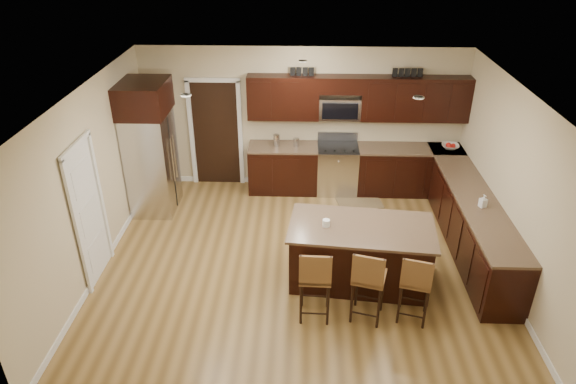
{
  "coord_description": "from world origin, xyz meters",
  "views": [
    {
      "loc": [
        0.04,
        -6.39,
        4.74
      ],
      "look_at": [
        -0.19,
        0.4,
        1.05
      ],
      "focal_mm": 32.0,
      "sensor_mm": 36.0,
      "label": 1
    }
  ],
  "objects_px": {
    "range": "(337,168)",
    "stool_mid": "(369,278)",
    "island": "(360,255)",
    "refrigerator": "(150,147)",
    "stool_left": "(315,277)",
    "stool_right": "(416,281)"
  },
  "relations": [
    {
      "from": "island",
      "to": "stool_mid",
      "type": "relative_size",
      "value": 1.95
    },
    {
      "from": "range",
      "to": "stool_right",
      "type": "xyz_separation_m",
      "value": [
        0.81,
        -3.62,
        0.17
      ]
    },
    {
      "from": "stool_left",
      "to": "refrigerator",
      "type": "relative_size",
      "value": 0.46
    },
    {
      "from": "island",
      "to": "refrigerator",
      "type": "height_order",
      "value": "refrigerator"
    },
    {
      "from": "island",
      "to": "stool_right",
      "type": "bearing_deg",
      "value": -47.44
    },
    {
      "from": "range",
      "to": "island",
      "type": "distance_m",
      "value": 2.78
    },
    {
      "from": "range",
      "to": "stool_mid",
      "type": "height_order",
      "value": "range"
    },
    {
      "from": "stool_left",
      "to": "refrigerator",
      "type": "height_order",
      "value": "refrigerator"
    },
    {
      "from": "island",
      "to": "stool_mid",
      "type": "distance_m",
      "value": 0.88
    },
    {
      "from": "stool_left",
      "to": "refrigerator",
      "type": "xyz_separation_m",
      "value": [
        -2.83,
        2.85,
        0.53
      ]
    },
    {
      "from": "stool_left",
      "to": "island",
      "type": "bearing_deg",
      "value": 54.13
    },
    {
      "from": "stool_mid",
      "to": "stool_left",
      "type": "bearing_deg",
      "value": -164.49
    },
    {
      "from": "stool_mid",
      "to": "refrigerator",
      "type": "xyz_separation_m",
      "value": [
        -3.51,
        2.85,
        0.53
      ]
    },
    {
      "from": "stool_left",
      "to": "range",
      "type": "bearing_deg",
      "value": 84.57
    },
    {
      "from": "island",
      "to": "refrigerator",
      "type": "distance_m",
      "value": 4.1
    },
    {
      "from": "stool_right",
      "to": "stool_mid",
      "type": "bearing_deg",
      "value": -164.54
    },
    {
      "from": "island",
      "to": "range",
      "type": "bearing_deg",
      "value": 99.81
    },
    {
      "from": "range",
      "to": "stool_right",
      "type": "bearing_deg",
      "value": -77.37
    },
    {
      "from": "range",
      "to": "stool_mid",
      "type": "xyz_separation_m",
      "value": [
        0.21,
        -3.62,
        0.21
      ]
    },
    {
      "from": "stool_mid",
      "to": "stool_right",
      "type": "bearing_deg",
      "value": 15.6
    },
    {
      "from": "island",
      "to": "stool_left",
      "type": "relative_size",
      "value": 1.95
    },
    {
      "from": "island",
      "to": "stool_mid",
      "type": "xyz_separation_m",
      "value": [
        0.02,
        -0.84,
        0.25
      ]
    }
  ]
}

